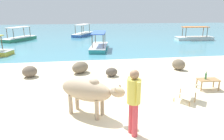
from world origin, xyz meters
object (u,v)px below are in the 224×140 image
object	(u,v)px
cow	(88,90)
boat_white	(194,37)
person_standing	(134,98)
bottle	(206,76)
boat_blue	(83,33)
boat_teal	(99,46)
deck_chair_near	(187,90)
low_bench_table	(208,81)
boat_green	(19,38)

from	to	relation	value
cow	boat_white	bearing A→B (deg)	86.06
cow	person_standing	size ratio (longest dim) A/B	1.14
bottle	person_standing	bearing A→B (deg)	-143.64
boat_blue	boat_teal	size ratio (longest dim) A/B	1.00
cow	deck_chair_near	distance (m)	3.30
low_bench_table	bottle	distance (m)	0.21
deck_chair_near	boat_teal	bearing A→B (deg)	-116.32
cow	boat_green	world-z (taller)	boat_green
person_standing	boat_blue	xyz separation A→B (m)	(-0.71, 20.30, -0.70)
cow	boat_teal	distance (m)	10.38
low_bench_table	deck_chair_near	world-z (taller)	deck_chair_near
low_bench_table	deck_chair_near	distance (m)	1.54
boat_teal	cow	bearing A→B (deg)	-176.90
cow	boat_teal	xyz separation A→B (m)	(1.31, 10.29, -0.48)
deck_chair_near	person_standing	world-z (taller)	person_standing
bottle	deck_chair_near	xyz separation A→B (m)	(-1.18, -0.87, -0.13)
person_standing	boat_blue	world-z (taller)	person_standing
boat_green	boat_white	size ratio (longest dim) A/B	1.01
boat_teal	person_standing	bearing A→B (deg)	-171.14
bottle	boat_teal	bearing A→B (deg)	109.20
boat_green	boat_teal	distance (m)	9.37
boat_green	boat_blue	distance (m)	6.77
boat_white	person_standing	bearing A→B (deg)	59.40
low_bench_table	person_standing	bearing A→B (deg)	-141.08
boat_green	low_bench_table	bearing A→B (deg)	-115.84
low_bench_table	boat_blue	size ratio (longest dim) A/B	0.21
bottle	boat_blue	size ratio (longest dim) A/B	0.08
low_bench_table	person_standing	size ratio (longest dim) A/B	0.49
cow	deck_chair_near	size ratio (longest dim) A/B	1.99
boat_green	boat_teal	world-z (taller)	same
boat_blue	boat_white	distance (m)	11.95
cow	bottle	xyz separation A→B (m)	(4.43, 1.34, -0.22)
bottle	boat_blue	world-z (taller)	boat_blue
boat_blue	bottle	bearing A→B (deg)	38.36
bottle	person_standing	world-z (taller)	person_standing
cow	person_standing	xyz separation A→B (m)	(1.01, -1.17, 0.21)
deck_chair_near	boat_white	distance (m)	15.74
cow	low_bench_table	bearing A→B (deg)	50.62
bottle	boat_white	size ratio (longest dim) A/B	0.08
boat_blue	deck_chair_near	bearing A→B (deg)	34.28
low_bench_table	person_standing	world-z (taller)	person_standing
low_bench_table	boat_green	bearing A→B (deg)	128.34
boat_green	deck_chair_near	bearing A→B (deg)	-120.67
low_bench_table	bottle	size ratio (longest dim) A/B	2.66
boat_blue	boat_teal	xyz separation A→B (m)	(1.01, -8.83, 0.00)
bottle	boat_blue	xyz separation A→B (m)	(-4.12, 17.78, -0.26)
person_standing	boat_white	size ratio (longest dim) A/B	0.43
cow	low_bench_table	distance (m)	4.74
boat_blue	boat_white	bearing A→B (deg)	90.39
low_bench_table	boat_white	world-z (taller)	boat_white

